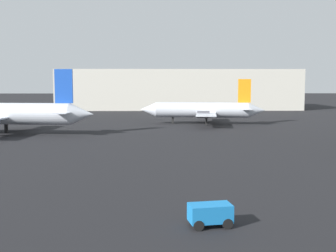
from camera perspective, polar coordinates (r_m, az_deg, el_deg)
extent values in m
cone|color=silver|center=(66.90, -11.43, 1.56)|extent=(4.04, 3.75, 3.36)
cube|color=silver|center=(71.63, -21.43, 1.14)|extent=(6.20, 20.37, 0.21)
cube|color=silver|center=(67.55, -13.30, 1.84)|extent=(2.88, 7.51, 0.14)
cube|color=#1947B2|center=(67.53, -13.73, 5.19)|extent=(2.80, 0.56, 5.21)
cylinder|color=#4C4C54|center=(75.39, -20.66, 1.26)|extent=(2.77, 1.84, 1.57)
cube|color=black|center=(73.37, -20.77, -0.28)|extent=(0.48, 0.48, 1.60)
cylinder|color=silver|center=(83.39, 4.54, 2.15)|extent=(18.00, 5.06, 2.93)
cone|color=silver|center=(84.22, -2.63, 2.20)|extent=(3.56, 3.30, 2.93)
cone|color=silver|center=(83.89, 11.73, 2.07)|extent=(3.56, 3.30, 2.93)
cube|color=silver|center=(83.42, 5.14, 1.84)|extent=(5.96, 20.49, 0.18)
cube|color=silver|center=(83.68, 10.38, 2.29)|extent=(2.58, 6.56, 0.12)
cube|color=orange|center=(83.50, 10.16, 4.64)|extent=(2.44, 0.52, 4.51)
cylinder|color=#4C4C54|center=(79.60, 4.74, 1.55)|extent=(2.43, 1.63, 1.37)
cylinder|color=#4C4C54|center=(87.26, 4.81, 1.93)|extent=(2.43, 1.63, 1.37)
cube|color=black|center=(83.84, 0.64, 0.73)|extent=(0.42, 0.42, 1.32)
cube|color=black|center=(82.03, 5.13, 0.59)|extent=(0.42, 0.42, 1.32)
cube|color=black|center=(85.07, 5.14, 0.78)|extent=(0.42, 0.42, 1.32)
cube|color=#1972BF|center=(24.84, 5.64, -11.44)|extent=(2.58, 1.68, 1.00)
cylinder|color=black|center=(25.77, 7.08, -11.98)|extent=(0.62, 0.30, 0.60)
cylinder|color=black|center=(24.71, 7.94, -12.78)|extent=(0.62, 0.30, 0.60)
cylinder|color=black|center=(25.31, 3.37, -12.28)|extent=(0.62, 0.30, 0.60)
cylinder|color=black|center=(24.24, 4.08, -13.12)|extent=(0.62, 0.30, 0.60)
cube|color=beige|center=(134.52, 1.32, 4.92)|extent=(71.56, 25.67, 11.88)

